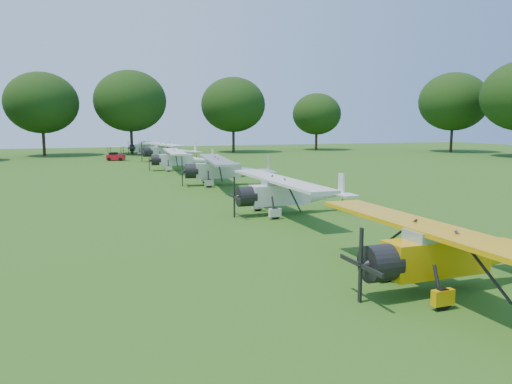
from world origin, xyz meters
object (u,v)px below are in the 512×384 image
aircraft_3 (289,191)px  aircraft_7 (148,147)px  aircraft_5 (181,158)px  golf_cart (115,156)px  aircraft_2 (450,249)px  aircraft_4 (225,168)px  aircraft_6 (169,150)px

aircraft_3 → aircraft_7: 53.11m
aircraft_3 → aircraft_5: size_ratio=0.96×
golf_cart → aircraft_2: bearing=-63.6°
aircraft_3 → golf_cart: size_ratio=4.40×
aircraft_3 → aircraft_7: aircraft_3 is taller
aircraft_4 → aircraft_7: size_ratio=1.11×
aircraft_3 → aircraft_5: 26.55m
aircraft_2 → aircraft_6: aircraft_6 is taller
aircraft_2 → aircraft_4: (0.50, 26.14, 0.12)m
aircraft_6 → golf_cart: bearing=148.2°
aircraft_4 → aircraft_5: 13.44m
aircraft_3 → aircraft_6: size_ratio=0.87×
aircraft_2 → aircraft_4: bearing=87.6°
aircraft_2 → aircraft_7: (-0.41, 66.11, -0.01)m
aircraft_4 → aircraft_5: bearing=101.7°
aircraft_2 → aircraft_3: size_ratio=0.99×
aircraft_5 → golf_cart: aircraft_5 is taller
aircraft_7 → golf_cart: bearing=-108.3°
aircraft_7 → aircraft_3: bearing=-80.4°
aircraft_4 → golf_cart: size_ratio=4.80×
aircraft_2 → aircraft_4: 26.15m
aircraft_5 → aircraft_7: 26.57m
aircraft_3 → aircraft_4: (0.13, 13.14, 0.10)m
golf_cart → aircraft_7: bearing=83.1°
aircraft_7 → golf_cart: 12.29m
aircraft_5 → aircraft_3: bearing=-83.6°
aircraft_3 → aircraft_6: (0.06, 39.55, 0.17)m
aircraft_6 → aircraft_7: size_ratio=1.16×
aircraft_4 → aircraft_6: size_ratio=0.95×
aircraft_3 → aircraft_7: bearing=89.8°
aircraft_3 → aircraft_4: bearing=88.4°
aircraft_6 → aircraft_7: (-0.84, 13.56, -0.20)m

